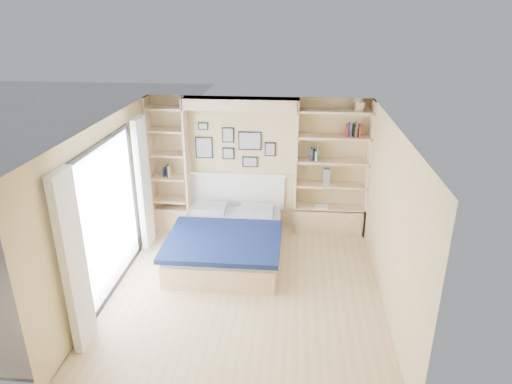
{
  "coord_description": "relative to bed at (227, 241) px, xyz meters",
  "views": [
    {
      "loc": [
        0.68,
        -5.75,
        3.94
      ],
      "look_at": [
        0.08,
        0.9,
        1.24
      ],
      "focal_mm": 32.0,
      "sensor_mm": 36.0,
      "label": 1
    }
  ],
  "objects": [
    {
      "name": "deck_chair",
      "position": [
        -3.05,
        -0.11,
        0.07
      ],
      "size": [
        0.57,
        0.8,
        0.74
      ],
      "rotation": [
        0.0,
        0.0,
        -0.18
      ],
      "color": "tan",
      "rests_on": "ground"
    },
    {
      "name": "deck",
      "position": [
        -3.18,
        -0.99,
        -0.28
      ],
      "size": [
        3.2,
        4.0,
        0.05
      ],
      "primitive_type": "cube",
      "color": "#756556",
      "rests_on": "ground"
    },
    {
      "name": "reading_lamps",
      "position": [
        0.12,
        1.01,
        0.82
      ],
      "size": [
        1.92,
        0.12,
        0.15
      ],
      "color": "silver",
      "rests_on": "ground"
    },
    {
      "name": "shelf_decor",
      "position": [
        1.52,
        1.07,
        1.42
      ],
      "size": [
        3.58,
        0.23,
        2.03
      ],
      "color": "navy",
      "rests_on": "ground"
    },
    {
      "name": "photo_gallery",
      "position": [
        -0.04,
        1.23,
        1.32
      ],
      "size": [
        1.48,
        0.02,
        0.82
      ],
      "color": "black",
      "rests_on": "ground"
    },
    {
      "name": "room_shell",
      "position": [
        0.03,
        0.53,
        0.79
      ],
      "size": [
        4.5,
        4.5,
        4.5
      ],
      "color": "tan",
      "rests_on": "ground"
    },
    {
      "name": "bed",
      "position": [
        0.0,
        0.0,
        0.0
      ],
      "size": [
        1.82,
        2.38,
        1.07
      ],
      "color": "beige",
      "rests_on": "ground"
    },
    {
      "name": "ground",
      "position": [
        0.42,
        -0.99,
        -0.28
      ],
      "size": [
        4.5,
        4.5,
        0.0
      ],
      "primitive_type": "plane",
      "color": "tan",
      "rests_on": "ground"
    }
  ]
}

